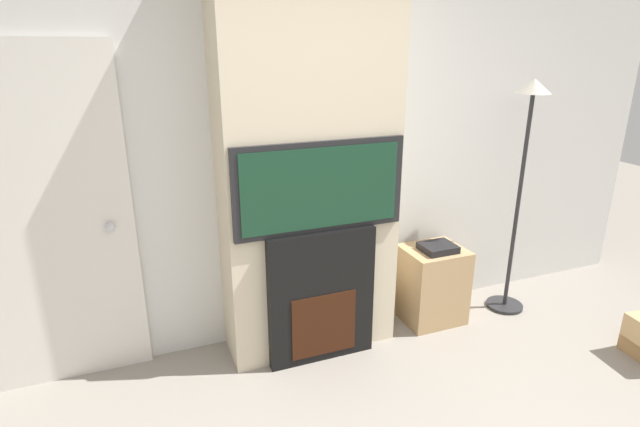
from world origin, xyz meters
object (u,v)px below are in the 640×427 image
at_px(floor_lamp, 524,158).
at_px(media_stand, 432,283).
at_px(fireplace, 320,296).
at_px(television, 320,187).

xyz_separation_m(floor_lamp, media_stand, (-0.65, 0.07, -0.91)).
distance_m(floor_lamp, media_stand, 1.12).
bearing_deg(floor_lamp, media_stand, 173.98).
bearing_deg(fireplace, floor_lamp, 2.33).
height_order(floor_lamp, media_stand, floor_lamp).
height_order(fireplace, television, television).
bearing_deg(television, floor_lamp, 2.40).
bearing_deg(media_stand, fireplace, -171.96).
xyz_separation_m(fireplace, floor_lamp, (1.60, 0.06, 0.76)).
xyz_separation_m(fireplace, television, (0.00, -0.00, 0.73)).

